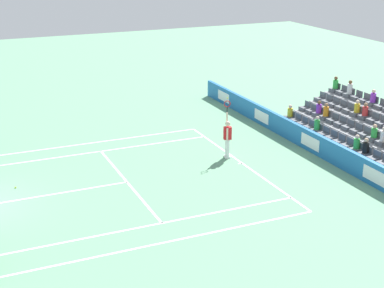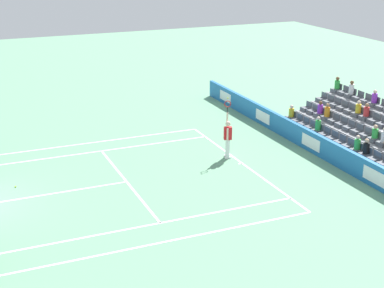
# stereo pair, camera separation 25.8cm
# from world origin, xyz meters

# --- Properties ---
(line_baseline) EXTENTS (10.97, 0.10, 0.01)m
(line_baseline) POSITION_xyz_m (0.00, -11.89, 0.00)
(line_baseline) COLOR white
(line_baseline) RESTS_ON ground
(line_service) EXTENTS (8.23, 0.10, 0.01)m
(line_service) POSITION_xyz_m (0.00, -6.40, 0.00)
(line_service) COLOR white
(line_service) RESTS_ON ground
(line_centre_service) EXTENTS (0.10, 6.40, 0.01)m
(line_centre_service) POSITION_xyz_m (0.00, -3.20, 0.00)
(line_centre_service) COLOR white
(line_centre_service) RESTS_ON ground
(line_singles_sideline_left) EXTENTS (0.10, 11.89, 0.01)m
(line_singles_sideline_left) POSITION_xyz_m (4.12, -5.95, 0.00)
(line_singles_sideline_left) COLOR white
(line_singles_sideline_left) RESTS_ON ground
(line_singles_sideline_right) EXTENTS (0.10, 11.89, 0.01)m
(line_singles_sideline_right) POSITION_xyz_m (-4.12, -5.95, 0.00)
(line_singles_sideline_right) COLOR white
(line_singles_sideline_right) RESTS_ON ground
(line_doubles_sideline_left) EXTENTS (0.10, 11.89, 0.01)m
(line_doubles_sideline_left) POSITION_xyz_m (5.49, -5.95, 0.00)
(line_doubles_sideline_left) COLOR white
(line_doubles_sideline_left) RESTS_ON ground
(line_doubles_sideline_right) EXTENTS (0.10, 11.89, 0.01)m
(line_doubles_sideline_right) POSITION_xyz_m (-5.49, -5.95, 0.00)
(line_doubles_sideline_right) COLOR white
(line_doubles_sideline_right) RESTS_ON ground
(line_centre_mark) EXTENTS (0.10, 0.20, 0.01)m
(line_centre_mark) POSITION_xyz_m (0.00, -11.79, 0.00)
(line_centre_mark) COLOR white
(line_centre_mark) RESTS_ON ground
(sponsor_barrier) EXTENTS (23.15, 0.22, 1.01)m
(sponsor_barrier) POSITION_xyz_m (0.00, -15.67, 0.51)
(sponsor_barrier) COLOR #1E66AD
(sponsor_barrier) RESTS_ON ground
(tennis_player) EXTENTS (0.51, 0.42, 2.85)m
(tennis_player) POSITION_xyz_m (0.95, -11.60, 0.99)
(tennis_player) COLOR white
(tennis_player) RESTS_ON ground
(stadium_stand) EXTENTS (8.06, 3.80, 2.62)m
(stadium_stand) POSITION_xyz_m (-0.01, -18.60, 0.69)
(stadium_stand) COLOR gray
(stadium_stand) RESTS_ON ground
(loose_tennis_ball) EXTENTS (0.07, 0.07, 0.07)m
(loose_tennis_ball) POSITION_xyz_m (1.24, -2.00, 0.03)
(loose_tennis_ball) COLOR #D1E533
(loose_tennis_ball) RESTS_ON ground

